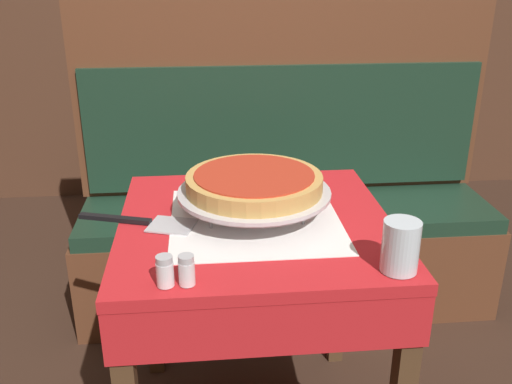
# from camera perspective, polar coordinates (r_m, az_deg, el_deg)

# --- Properties ---
(dining_table_front) EXTENTS (0.71, 0.71, 0.73)m
(dining_table_front) POSITION_cam_1_polar(r_m,az_deg,el_deg) (1.55, -0.07, -6.28)
(dining_table_front) COLOR red
(dining_table_front) RESTS_ON ground_plane
(dining_table_rear) EXTENTS (0.75, 0.75, 0.73)m
(dining_table_rear) POSITION_cam_1_polar(r_m,az_deg,el_deg) (3.01, 2.12, 8.27)
(dining_table_rear) COLOR #194799
(dining_table_rear) RESTS_ON ground_plane
(booth_bench) EXTENTS (1.66, 0.45, 1.24)m
(booth_bench) POSITION_cam_1_polar(r_m,az_deg,el_deg) (2.36, 2.98, -2.90)
(booth_bench) COLOR brown
(booth_bench) RESTS_ON ground_plane
(pizza_pan_stand) EXTENTS (0.41, 0.41, 0.07)m
(pizza_pan_stand) POSITION_cam_1_polar(r_m,az_deg,el_deg) (1.51, -0.11, -0.17)
(pizza_pan_stand) COLOR #ADADB2
(pizza_pan_stand) RESTS_ON dining_table_front
(deep_dish_pizza) EXTENTS (0.36, 0.36, 0.05)m
(deep_dish_pizza) POSITION_cam_1_polar(r_m,az_deg,el_deg) (1.49, -0.11, 1.00)
(deep_dish_pizza) COLOR tan
(deep_dish_pizza) RESTS_ON pizza_pan_stand
(pizza_server) EXTENTS (0.32, 0.15, 0.01)m
(pizza_server) POSITION_cam_1_polar(r_m,az_deg,el_deg) (1.51, -11.33, -2.94)
(pizza_server) COLOR #BCBCC1
(pizza_server) RESTS_ON dining_table_front
(water_glass_near) EXTENTS (0.08, 0.08, 0.12)m
(water_glass_near) POSITION_cam_1_polar(r_m,az_deg,el_deg) (1.28, 14.26, -5.28)
(water_glass_near) COLOR silver
(water_glass_near) RESTS_ON dining_table_front
(salt_shaker) EXTENTS (0.04, 0.04, 0.07)m
(salt_shaker) POSITION_cam_1_polar(r_m,az_deg,el_deg) (1.22, -9.10, -7.82)
(salt_shaker) COLOR silver
(salt_shaker) RESTS_ON dining_table_front
(pepper_shaker) EXTENTS (0.04, 0.04, 0.07)m
(pepper_shaker) POSITION_cam_1_polar(r_m,az_deg,el_deg) (1.21, -6.95, -7.77)
(pepper_shaker) COLOR silver
(pepper_shaker) RESTS_ON dining_table_front
(condiment_caddy) EXTENTS (0.14, 0.14, 0.18)m
(condiment_caddy) POSITION_cam_1_polar(r_m,az_deg,el_deg) (3.05, 0.31, 11.30)
(condiment_caddy) COLOR black
(condiment_caddy) RESTS_ON dining_table_rear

